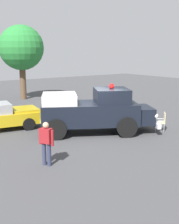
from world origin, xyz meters
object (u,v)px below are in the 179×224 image
Objects in this scene: spectator_standing at (46,141)px; oak_tree_right at (21,48)px; lawn_chair_by_car at (162,120)px; vintage_fire_truck at (94,110)px.

spectator_standing is 16.28m from oak_tree_right.
lawn_chair_by_car is 14.96m from oak_tree_right.
spectator_standing reaches higher than lawn_chair_by_car.
oak_tree_right is at bearing 173.92° from vintage_fire_truck.
oak_tree_right reaches higher than lawn_chair_by_car.
spectator_standing is at bearing -19.83° from oak_tree_right.
oak_tree_right reaches higher than spectator_standing.
lawn_chair_by_car is at bearing 59.19° from vintage_fire_truck.
vintage_fire_truck is 3.73m from lawn_chair_by_car.
vintage_fire_truck reaches higher than spectator_standing.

